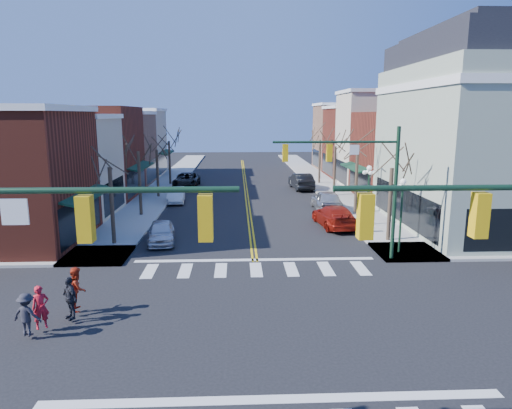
{
  "coord_description": "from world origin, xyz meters",
  "views": [
    {
      "loc": [
        -0.95,
        -15.95,
        7.8
      ],
      "look_at": [
        0.12,
        9.22,
        2.8
      ],
      "focal_mm": 32.0,
      "sensor_mm": 36.0,
      "label": 1
    }
  ],
  "objects": [
    {
      "name": "ground",
      "position": [
        0.0,
        0.0,
        0.0
      ],
      "size": [
        160.0,
        160.0,
        0.0
      ],
      "primitive_type": "plane",
      "color": "black",
      "rests_on": "ground"
    },
    {
      "name": "sidewalk_left",
      "position": [
        -8.75,
        20.0,
        0.07
      ],
      "size": [
        3.5,
        70.0,
        0.15
      ],
      "primitive_type": "cube",
      "color": "#9E9B93",
      "rests_on": "ground"
    },
    {
      "name": "sidewalk_right",
      "position": [
        8.75,
        20.0,
        0.07
      ],
      "size": [
        3.5,
        70.0,
        0.15
      ],
      "primitive_type": "cube",
      "color": "#9E9B93",
      "rests_on": "ground"
    },
    {
      "name": "bldg_left_stucco_a",
      "position": [
        -15.5,
        19.5,
        3.75
      ],
      "size": [
        10.0,
        7.0,
        7.5
      ],
      "primitive_type": "cube",
      "color": "#BDB39C",
      "rests_on": "ground"
    },
    {
      "name": "bldg_left_brick_b",
      "position": [
        -15.5,
        27.5,
        4.25
      ],
      "size": [
        10.0,
        9.0,
        8.5
      ],
      "primitive_type": "cube",
      "color": "maroon",
      "rests_on": "ground"
    },
    {
      "name": "bldg_left_tan",
      "position": [
        -15.5,
        35.75,
        3.9
      ],
      "size": [
        10.0,
        7.5,
        7.8
      ],
      "primitive_type": "cube",
      "color": "#966A52",
      "rests_on": "ground"
    },
    {
      "name": "bldg_left_stucco_b",
      "position": [
        -15.5,
        43.5,
        4.1
      ],
      "size": [
        10.0,
        8.0,
        8.2
      ],
      "primitive_type": "cube",
      "color": "#BDB39C",
      "rests_on": "ground"
    },
    {
      "name": "bldg_right_brick_a",
      "position": [
        15.5,
        25.75,
        4.0
      ],
      "size": [
        10.0,
        8.5,
        8.0
      ],
      "primitive_type": "cube",
      "color": "maroon",
      "rests_on": "ground"
    },
    {
      "name": "bldg_right_stucco",
      "position": [
        15.5,
        33.5,
        5.0
      ],
      "size": [
        10.0,
        7.0,
        10.0
      ],
      "primitive_type": "cube",
      "color": "#BDB39C",
      "rests_on": "ground"
    },
    {
      "name": "bldg_right_brick_b",
      "position": [
        15.5,
        41.0,
        4.25
      ],
      "size": [
        10.0,
        8.0,
        8.5
      ],
      "primitive_type": "cube",
      "color": "maroon",
      "rests_on": "ground"
    },
    {
      "name": "bldg_right_tan",
      "position": [
        15.5,
        49.0,
        4.5
      ],
      "size": [
        10.0,
        8.0,
        9.0
      ],
      "primitive_type": "cube",
      "color": "#966A52",
      "rests_on": "ground"
    },
    {
      "name": "victorian_corner",
      "position": [
        16.5,
        14.5,
        6.66
      ],
      "size": [
        12.25,
        14.25,
        13.3
      ],
      "color": "#94A08B",
      "rests_on": "ground"
    },
    {
      "name": "traffic_mast_far_right",
      "position": [
        5.55,
        7.4,
        4.71
      ],
      "size": [
        6.6,
        0.28,
        7.2
      ],
      "color": "#14331E",
      "rests_on": "ground"
    },
    {
      "name": "lamppost_corner",
      "position": [
        8.2,
        8.5,
        2.96
      ],
      "size": [
        0.36,
        0.36,
        4.33
      ],
      "color": "#14331E",
      "rests_on": "ground"
    },
    {
      "name": "lamppost_midblock",
      "position": [
        8.2,
        15.0,
        2.96
      ],
      "size": [
        0.36,
        0.36,
        4.33
      ],
      "color": "#14331E",
      "rests_on": "ground"
    },
    {
      "name": "tree_left_a",
      "position": [
        -8.4,
        11.0,
        2.38
      ],
      "size": [
        0.24,
        0.24,
        4.76
      ],
      "primitive_type": "cylinder",
      "color": "#382B21",
      "rests_on": "ground"
    },
    {
      "name": "tree_left_b",
      "position": [
        -8.4,
        19.0,
        2.52
      ],
      "size": [
        0.24,
        0.24,
        5.04
      ],
      "primitive_type": "cylinder",
      "color": "#382B21",
      "rests_on": "ground"
    },
    {
      "name": "tree_left_c",
      "position": [
        -8.4,
        27.0,
        2.27
      ],
      "size": [
        0.24,
        0.24,
        4.55
      ],
      "primitive_type": "cylinder",
      "color": "#382B21",
      "rests_on": "ground"
    },
    {
      "name": "tree_left_d",
      "position": [
        -8.4,
        35.0,
        2.45
      ],
      "size": [
        0.24,
        0.24,
        4.9
      ],
      "primitive_type": "cylinder",
      "color": "#382B21",
      "rests_on": "ground"
    },
    {
      "name": "tree_right_a",
      "position": [
        8.4,
        11.0,
        2.31
      ],
      "size": [
        0.24,
        0.24,
        4.62
      ],
      "primitive_type": "cylinder",
      "color": "#382B21",
      "rests_on": "ground"
    },
    {
      "name": "tree_right_b",
      "position": [
        8.4,
        19.0,
        2.59
      ],
      "size": [
        0.24,
        0.24,
        5.18
      ],
      "primitive_type": "cylinder",
      "color": "#382B21",
      "rests_on": "ground"
    },
    {
      "name": "tree_right_c",
      "position": [
        8.4,
        27.0,
        2.42
      ],
      "size": [
        0.24,
        0.24,
        4.83
      ],
      "primitive_type": "cylinder",
      "color": "#382B21",
      "rests_on": "ground"
    },
    {
      "name": "tree_right_d",
      "position": [
        8.4,
        35.0,
        2.48
      ],
      "size": [
        0.24,
        0.24,
        4.97
      ],
      "primitive_type": "cylinder",
      "color": "#382B21",
      "rests_on": "ground"
    },
    {
      "name": "car_left_near",
      "position": [
        -5.63,
        11.45,
        0.68
      ],
      "size": [
        2.1,
        4.15,
        1.36
      ],
      "primitive_type": "imported",
      "rotation": [
        0.0,
        0.0,
        0.13
      ],
      "color": "silver",
      "rests_on": "ground"
    },
    {
      "name": "car_left_mid",
      "position": [
        -6.4,
        24.56,
        0.68
      ],
      "size": [
        1.74,
        4.2,
        1.35
      ],
      "primitive_type": "imported",
      "rotation": [
        0.0,
        0.0,
        0.08
      ],
      "color": "white",
      "rests_on": "ground"
    },
    {
      "name": "car_left_far",
      "position": [
        -6.4,
        33.34,
        0.77
      ],
      "size": [
        2.63,
        5.6,
        1.55
      ],
      "primitive_type": "imported",
      "rotation": [
        0.0,
        0.0,
        -0.01
      ],
      "color": "black",
      "rests_on": "ground"
    },
    {
      "name": "car_right_near",
      "position": [
        5.88,
        15.06,
        0.76
      ],
      "size": [
        2.63,
        5.43,
        1.52
      ],
      "primitive_type": "imported",
      "rotation": [
        0.0,
        0.0,
        3.24
      ],
      "color": "maroon",
      "rests_on": "ground"
    },
    {
      "name": "car_right_mid",
      "position": [
        6.4,
        20.48,
        0.86
      ],
      "size": [
        2.04,
        5.06,
        1.72
      ],
      "primitive_type": "imported",
      "rotation": [
        0.0,
        0.0,
        3.14
      ],
      "color": "#A6A7AA",
      "rests_on": "ground"
    },
    {
      "name": "car_right_far",
      "position": [
        5.85,
        31.47,
        0.85
      ],
      "size": [
        2.26,
        5.31,
        1.7
      ],
      "primitive_type": "imported",
      "rotation": [
        0.0,
        0.0,
        3.23
      ],
      "color": "black",
      "rests_on": "ground"
    },
    {
      "name": "pedestrian_red_a",
      "position": [
        -8.08,
        -0.22,
        0.95
      ],
      "size": [
        0.7,
        0.64,
        1.6
      ],
      "primitive_type": "imported",
      "rotation": [
        0.0,
        0.0,
        0.58
      ],
      "color": "red",
      "rests_on": "sidewalk_left"
    },
    {
      "name": "pedestrian_red_b",
      "position": [
        -7.3,
        1.35,
        1.03
      ],
      "size": [
        0.85,
        0.99,
        1.76
      ],
      "primitive_type": "imported",
      "rotation": [
        0.0,
        0.0,
        1.81
      ],
      "color": "#B62913",
      "rests_on": "sidewalk_left"
    },
    {
      "name": "pedestrian_dark_a",
      "position": [
        -7.3,
        0.54,
        0.98
      ],
      "size": [
        0.98,
        0.97,
        1.66
      ],
      "primitive_type": "imported",
      "rotation": [
        0.0,
        0.0,
        -0.78
      ],
      "color": "#21222A",
      "rests_on": "sidewalk_left"
    },
    {
      "name": "pedestrian_dark_b",
      "position": [
        -8.33,
        -0.75,
        0.93
      ],
      "size": [
        1.09,
        0.74,
        1.55
      ],
      "primitive_type": "imported",
      "rotation": [
        0.0,
        0.0,
        2.96
      ],
      "color": "#22212A",
      "rests_on": "sidewalk_left"
    }
  ]
}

